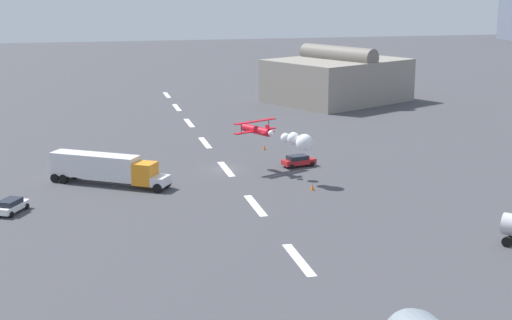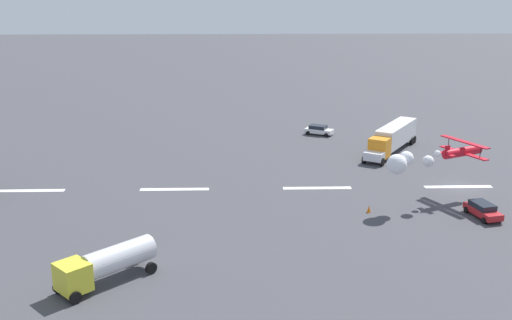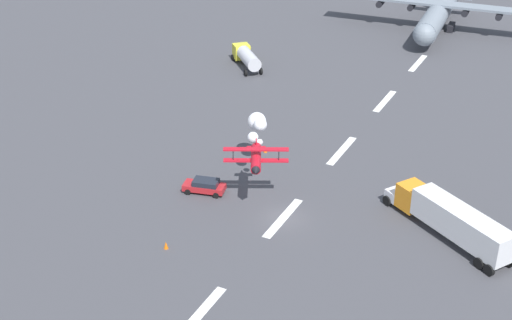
{
  "view_description": "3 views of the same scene",
  "coord_description": "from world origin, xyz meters",
  "px_view_note": "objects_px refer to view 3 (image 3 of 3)",
  "views": [
    {
      "loc": [
        92.16,
        -17.89,
        23.98
      ],
      "look_at": [
        11.89,
        1.22,
        3.96
      ],
      "focal_mm": 51.64,
      "sensor_mm": 36.0,
      "label": 1
    },
    {
      "loc": [
        25.8,
        67.85,
        23.27
      ],
      "look_at": [
        23.89,
        0.0,
        3.49
      ],
      "focal_mm": 43.05,
      "sensor_mm": 36.0,
      "label": 2
    },
    {
      "loc": [
        -56.68,
        -25.39,
        39.49
      ],
      "look_at": [
        1.35,
        3.75,
        5.11
      ],
      "focal_mm": 50.94,
      "sensor_mm": 36.0,
      "label": 3
    }
  ],
  "objects_px": {
    "fuel_tanker_truck": "(247,57)",
    "airport_staff_sedan": "(205,186)",
    "semi_truck_orange": "(450,218)",
    "traffic_cone_far": "(265,149)",
    "traffic_cone_near": "(166,245)",
    "cargo_transport_plane": "(437,14)",
    "stunt_biplane_red": "(257,135)"
  },
  "relations": [
    {
      "from": "semi_truck_orange",
      "to": "traffic_cone_far",
      "type": "height_order",
      "value": "semi_truck_orange"
    },
    {
      "from": "cargo_transport_plane",
      "to": "airport_staff_sedan",
      "type": "relative_size",
      "value": 7.81
    },
    {
      "from": "fuel_tanker_truck",
      "to": "traffic_cone_near",
      "type": "distance_m",
      "value": 48.85
    },
    {
      "from": "semi_truck_orange",
      "to": "traffic_cone_near",
      "type": "height_order",
      "value": "semi_truck_orange"
    },
    {
      "from": "fuel_tanker_truck",
      "to": "airport_staff_sedan",
      "type": "relative_size",
      "value": 1.61
    },
    {
      "from": "cargo_transport_plane",
      "to": "traffic_cone_far",
      "type": "bearing_deg",
      "value": 173.25
    },
    {
      "from": "fuel_tanker_truck",
      "to": "airport_staff_sedan",
      "type": "height_order",
      "value": "fuel_tanker_truck"
    },
    {
      "from": "cargo_transport_plane",
      "to": "traffic_cone_far",
      "type": "relative_size",
      "value": 49.51
    },
    {
      "from": "traffic_cone_near",
      "to": "traffic_cone_far",
      "type": "bearing_deg",
      "value": 0.88
    },
    {
      "from": "cargo_transport_plane",
      "to": "stunt_biplane_red",
      "type": "relative_size",
      "value": 3.0
    },
    {
      "from": "semi_truck_orange",
      "to": "traffic_cone_far",
      "type": "distance_m",
      "value": 25.08
    },
    {
      "from": "stunt_biplane_red",
      "to": "cargo_transport_plane",
      "type": "bearing_deg",
      "value": -4.31
    },
    {
      "from": "airport_staff_sedan",
      "to": "traffic_cone_far",
      "type": "height_order",
      "value": "airport_staff_sedan"
    },
    {
      "from": "cargo_transport_plane",
      "to": "fuel_tanker_truck",
      "type": "xyz_separation_m",
      "value": [
        -30.11,
        21.46,
        -1.56
      ]
    },
    {
      "from": "cargo_transport_plane",
      "to": "traffic_cone_near",
      "type": "xyz_separation_m",
      "value": [
        -76.45,
        6.09,
        -2.92
      ]
    },
    {
      "from": "cargo_transport_plane",
      "to": "traffic_cone_far",
      "type": "height_order",
      "value": "cargo_transport_plane"
    },
    {
      "from": "fuel_tanker_truck",
      "to": "traffic_cone_far",
      "type": "height_order",
      "value": "fuel_tanker_truck"
    },
    {
      "from": "traffic_cone_far",
      "to": "airport_staff_sedan",
      "type": "bearing_deg",
      "value": 171.69
    },
    {
      "from": "semi_truck_orange",
      "to": "fuel_tanker_truck",
      "type": "relative_size",
      "value": 1.86
    },
    {
      "from": "semi_truck_orange",
      "to": "airport_staff_sedan",
      "type": "height_order",
      "value": "semi_truck_orange"
    },
    {
      "from": "fuel_tanker_truck",
      "to": "traffic_cone_far",
      "type": "relative_size",
      "value": 10.19
    },
    {
      "from": "fuel_tanker_truck",
      "to": "traffic_cone_near",
      "type": "bearing_deg",
      "value": -161.66
    },
    {
      "from": "semi_truck_orange",
      "to": "stunt_biplane_red",
      "type": "bearing_deg",
      "value": 84.32
    },
    {
      "from": "semi_truck_orange",
      "to": "traffic_cone_far",
      "type": "bearing_deg",
      "value": 70.95
    },
    {
      "from": "semi_truck_orange",
      "to": "traffic_cone_near",
      "type": "xyz_separation_m",
      "value": [
        -13.93,
        23.31,
        -1.76
      ]
    },
    {
      "from": "airport_staff_sedan",
      "to": "traffic_cone_near",
      "type": "height_order",
      "value": "airport_staff_sedan"
    },
    {
      "from": "cargo_transport_plane",
      "to": "fuel_tanker_truck",
      "type": "bearing_deg",
      "value": 144.52
    },
    {
      "from": "airport_staff_sedan",
      "to": "traffic_cone_near",
      "type": "distance_m",
      "value": 10.91
    },
    {
      "from": "traffic_cone_near",
      "to": "traffic_cone_far",
      "type": "height_order",
      "value": "same"
    },
    {
      "from": "stunt_biplane_red",
      "to": "fuel_tanker_truck",
      "type": "xyz_separation_m",
      "value": [
        30.26,
        16.9,
        -3.57
      ]
    },
    {
      "from": "fuel_tanker_truck",
      "to": "traffic_cone_near",
      "type": "height_order",
      "value": "fuel_tanker_truck"
    },
    {
      "from": "traffic_cone_far",
      "to": "stunt_biplane_red",
      "type": "bearing_deg",
      "value": -162.6
    }
  ]
}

